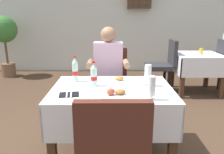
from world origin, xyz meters
name	(u,v)px	position (x,y,z in m)	size (l,w,h in m)	color
ground_plane	(122,152)	(0.00, 0.00, 0.00)	(11.00, 11.00, 0.00)	#473323
back_wall	(116,15)	(0.00, 3.67, 1.38)	(11.00, 0.12, 2.77)	silver
main_dining_table	(112,104)	(-0.11, -0.03, 0.55)	(1.15, 0.85, 0.72)	white
chair_far_diner_seat	(112,80)	(-0.11, 0.79, 0.55)	(0.44, 0.50, 0.97)	#4C2319
chair_near_camera_side	(113,153)	(-0.11, -0.84, 0.55)	(0.44, 0.50, 0.97)	#4C2319
seated_diner_far	(108,71)	(-0.15, 0.68, 0.71)	(0.50, 0.46, 1.26)	#282D42
plate_near_camera	(115,93)	(-0.08, -0.24, 0.74)	(0.23, 0.23, 0.07)	white
plate_far_diner	(118,80)	(-0.04, 0.18, 0.74)	(0.22, 0.22, 0.06)	white
beer_glass_left	(148,75)	(0.24, 0.03, 0.84)	(0.07, 0.07, 0.21)	white
beer_glass_middle	(151,88)	(0.21, -0.34, 0.83)	(0.07, 0.07, 0.20)	white
cola_bottle_primary	(94,75)	(-0.28, 0.03, 0.83)	(0.07, 0.07, 0.25)	silver
cola_bottle_secondary	(75,70)	(-0.49, 0.19, 0.84)	(0.06, 0.06, 0.27)	silver
napkin_cutlery_set	(69,94)	(-0.49, -0.23, 0.73)	(0.19, 0.20, 0.01)	black
background_dining_table	(197,64)	(1.45, 1.91, 0.53)	(0.81, 0.76, 0.72)	white
background_chair_left	(163,63)	(0.84, 1.91, 0.55)	(0.50, 0.44, 0.97)	#2D2D33
background_table_tumbler	(201,51)	(1.49, 1.87, 0.78)	(0.06, 0.06, 0.11)	gold
potted_plant_corner	(4,35)	(-2.52, 3.05, 0.97)	(0.59, 0.59, 1.38)	brown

